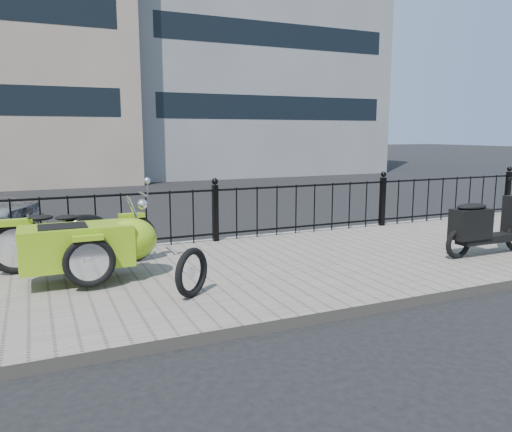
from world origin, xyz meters
name	(u,v)px	position (x,y,z in m)	size (l,w,h in m)	color
ground	(245,266)	(0.00, 0.00, 0.00)	(120.00, 120.00, 0.00)	black
sidewalk	(259,270)	(0.00, -0.50, 0.06)	(30.00, 3.80, 0.12)	#6E655D
curb	(213,243)	(0.00, 1.44, 0.06)	(30.00, 0.10, 0.12)	gray
iron_fence	(215,214)	(0.00, 1.30, 0.59)	(14.11, 0.11, 1.08)	black
building_grey	(241,17)	(7.00, 16.99, 7.50)	(12.00, 8.01, 15.00)	gray
motorcycle_sidecar	(91,242)	(-2.17, -0.16, 0.59)	(2.28, 1.48, 0.98)	black
scooter	(484,226)	(3.34, -1.30, 0.56)	(1.68, 0.49, 1.14)	black
spare_tire	(192,272)	(-1.23, -1.38, 0.40)	(0.57, 0.57, 0.08)	black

